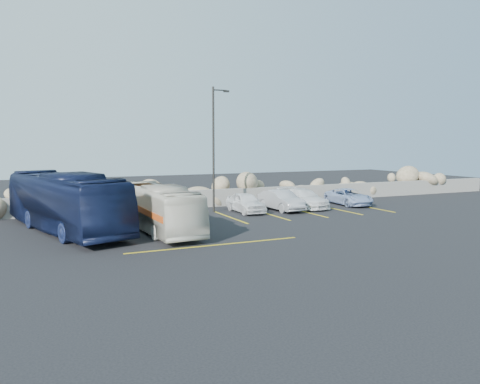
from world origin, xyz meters
name	(u,v)px	position (x,y,z in m)	size (l,w,h in m)	color
ground	(239,244)	(0.00, 0.00, 0.00)	(90.00, 90.00, 0.00)	black
seawall	(166,200)	(0.00, 12.00, 0.60)	(60.00, 0.40, 1.20)	gray
riprap_pile	(161,189)	(0.00, 13.20, 1.30)	(54.00, 2.80, 2.60)	#897A5A
parking_lines	(272,219)	(4.64, 5.57, 0.01)	(18.16, 9.36, 0.01)	gold
lamppost	(214,146)	(2.56, 9.50, 4.30)	(1.14, 0.18, 8.00)	#292724
vintage_bus	(159,208)	(-2.38, 4.53, 1.18)	(1.98, 8.47, 2.36)	beige
tour_coach	(65,202)	(-6.74, 6.32, 1.50)	(2.52, 10.75, 2.99)	#101836
car_a	(246,202)	(4.32, 8.51, 0.64)	(1.52, 3.77, 1.28)	white
car_b	(281,200)	(6.83, 8.36, 0.67)	(1.43, 4.09, 1.35)	#A9A9AD
car_c	(303,198)	(8.85, 8.84, 0.65)	(1.82, 4.48, 1.30)	white
car_d	(349,197)	(12.67, 8.79, 0.58)	(1.93, 4.19, 1.16)	#93A9D1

